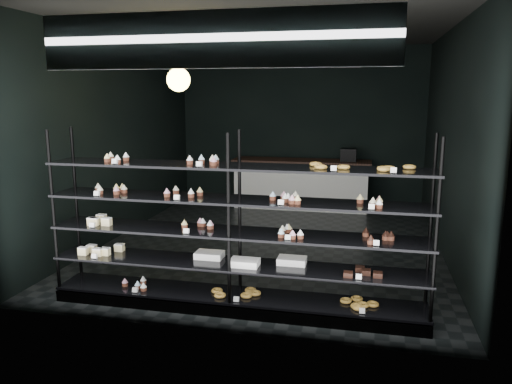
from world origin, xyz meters
TOP-DOWN VIEW (x-y plane):
  - room at (0.00, 0.00)m, footprint 5.01×6.01m
  - display_shelf at (0.04, -2.45)m, footprint 4.00×0.50m
  - signage at (0.00, -2.93)m, footprint 3.30×0.05m
  - pendant_lamp at (-0.97, -1.26)m, footprint 0.29×0.29m
  - service_counter at (0.13, 2.50)m, footprint 2.73×0.65m

SIDE VIEW (x-z plane):
  - service_counter at x=0.13m, z-range -0.11..1.12m
  - display_shelf at x=0.04m, z-range -0.33..1.58m
  - room at x=0.00m, z-range 0.00..3.20m
  - pendant_lamp at x=-0.97m, z-range 2.01..2.89m
  - signage at x=0.00m, z-range 2.50..3.00m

